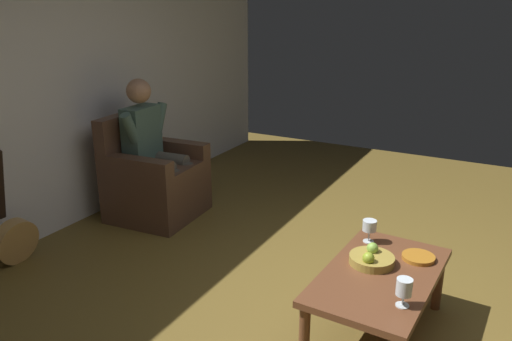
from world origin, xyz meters
name	(u,v)px	position (x,y,z in m)	size (l,w,h in m)	color
ground_plane	(374,323)	(0.00, 0.00, 0.00)	(7.67, 7.67, 0.00)	brown
wall_back	(35,81)	(0.00, -2.83, 1.29)	(6.79, 0.06, 2.59)	silver
armchair	(153,181)	(-0.69, -2.28, 0.33)	(0.80, 0.77, 0.94)	#4F3527
person_seated	(152,144)	(-0.69, -2.26, 0.68)	(0.64, 0.56, 1.26)	#435E54
coffee_table	(379,282)	(0.10, 0.03, 0.36)	(1.06, 0.64, 0.41)	brown
guitar	(14,236)	(0.53, -2.62, 0.22)	(0.35, 0.23, 1.02)	#B78848
wine_glass_near	(369,227)	(-0.26, -0.14, 0.52)	(0.09, 0.09, 0.15)	silver
wine_glass_far	(404,289)	(0.37, 0.22, 0.52)	(0.08, 0.08, 0.16)	silver
fruit_bowl	(371,259)	(0.02, -0.04, 0.45)	(0.27, 0.27, 0.11)	olive
decorative_dish	(418,257)	(-0.17, 0.19, 0.43)	(0.20, 0.20, 0.02)	#AE6C20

